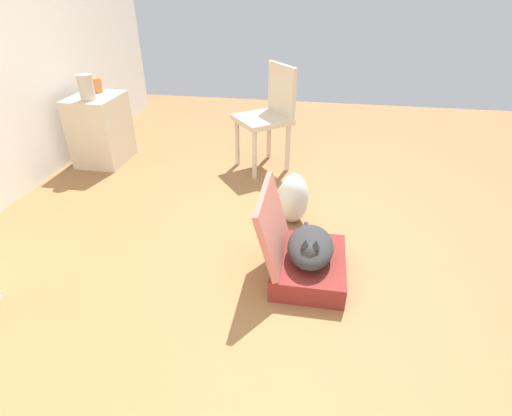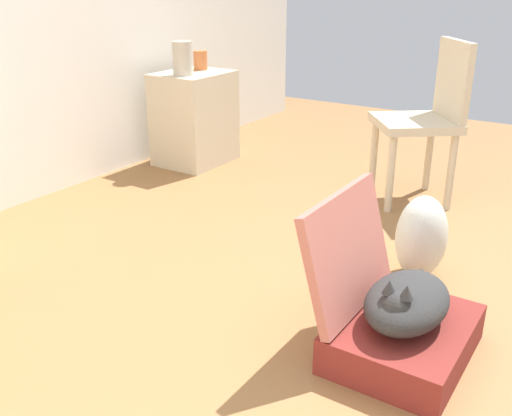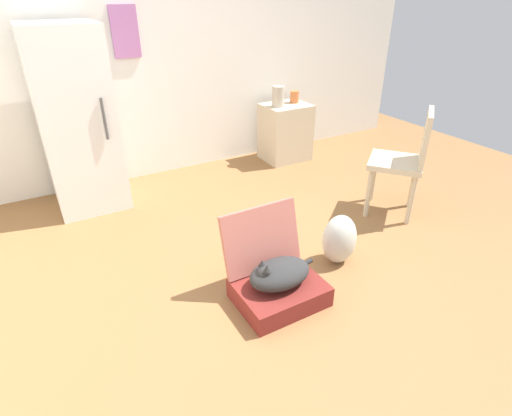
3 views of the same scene
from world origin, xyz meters
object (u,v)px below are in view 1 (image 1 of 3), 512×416
object	(u,v)px
vase_tall	(86,87)
plastic_bag_white	(293,198)
vase_short	(96,85)
chair	(269,113)
cat	(310,247)
suitcase_base	(309,266)
side_table	(101,130)

from	to	relation	value
vase_tall	plastic_bag_white	bearing A→B (deg)	-109.59
vase_tall	vase_short	xyz separation A→B (m)	(0.26, 0.06, -0.05)
vase_short	chair	world-z (taller)	chair
plastic_bag_white	vase_tall	size ratio (longest dim) A/B	1.74
vase_short	chair	xyz separation A→B (m)	(0.02, -1.69, -0.20)
cat	plastic_bag_white	world-z (taller)	plastic_bag_white
plastic_bag_white	suitcase_base	bearing A→B (deg)	-166.02
plastic_bag_white	chair	bearing A→B (deg)	18.49
cat	vase_short	world-z (taller)	vase_short
side_table	vase_short	size ratio (longest dim) A/B	4.90
side_table	vase_tall	size ratio (longest dim) A/B	2.93
cat	vase_tall	distance (m)	2.57
chair	vase_short	bearing A→B (deg)	-128.00
vase_short	suitcase_base	bearing A→B (deg)	-126.21
plastic_bag_white	vase_short	bearing A→B (deg)	64.50
suitcase_base	side_table	distance (m)	2.61
suitcase_base	chair	bearing A→B (deg)	16.75
chair	plastic_bag_white	bearing A→B (deg)	-20.02
vase_tall	vase_short	size ratio (longest dim) A/B	1.67
cat	chair	bearing A→B (deg)	16.67
suitcase_base	vase_tall	world-z (taller)	vase_tall
cat	chair	world-z (taller)	chair
vase_short	chair	bearing A→B (deg)	-89.49
suitcase_base	vase_tall	size ratio (longest dim) A/B	2.48
plastic_bag_white	cat	bearing A→B (deg)	-166.19
plastic_bag_white	vase_tall	xyz separation A→B (m)	(0.70, 1.96, 0.58)
suitcase_base	chair	distance (m)	1.74
cat	vase_short	xyz separation A→B (m)	(1.60, 2.18, 0.50)
side_table	vase_tall	world-z (taller)	vase_tall
vase_tall	chair	distance (m)	1.68
side_table	plastic_bag_white	bearing A→B (deg)	-112.68
side_table	chair	distance (m)	1.68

